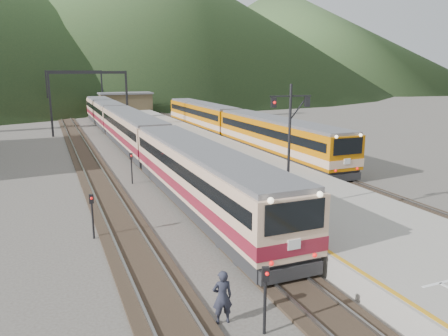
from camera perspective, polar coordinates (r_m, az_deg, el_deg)
name	(u,v)px	position (r m, az deg, el deg)	size (l,w,h in m)	color
track_main	(138,153)	(44.23, -11.18, 1.96)	(2.60, 200.00, 0.23)	black
track_far	(86,157)	(43.57, -17.63, 1.44)	(2.60, 200.00, 0.23)	black
track_second	(243,145)	(47.75, 2.48, 2.98)	(2.60, 200.00, 0.23)	black
platform	(198,148)	(43.67, -3.46, 2.62)	(8.00, 100.00, 1.00)	gray
gantry_near	(89,90)	(58.00, -17.21, 9.65)	(9.55, 0.25, 8.00)	black
gantry_far	(75,84)	(82.90, -18.91, 10.31)	(9.55, 0.25, 8.00)	black
station_shed	(126,101)	(82.06, -12.72, 8.55)	(9.40, 4.40, 3.10)	#4C402B
hill_b	(118,9)	(237.63, -13.74, 19.52)	(220.00, 220.00, 75.00)	#314C2A
hill_c	(277,37)	(243.96, 6.98, 16.64)	(160.00, 160.00, 50.00)	#314C2A
main_train	(132,129)	(46.30, -11.90, 4.99)	(3.11, 63.79, 3.80)	tan
second_train	(233,124)	(49.99, 1.15, 5.75)	(3.02, 41.11, 3.69)	#B66403
signal_mast	(289,134)	(22.43, 8.55, 4.41)	(2.19, 0.47, 6.48)	black
short_signal_a	(265,291)	(14.09, 5.40, -15.75)	(0.26, 0.23, 2.27)	black
short_signal_b	(131,164)	(32.31, -12.00, 0.49)	(0.26, 0.22, 2.27)	black
short_signal_c	(92,210)	(22.31, -16.85, -5.31)	(0.23, 0.17, 2.27)	black
worker	(222,297)	(14.84, -0.23, -16.49)	(0.68, 0.44, 1.85)	#21232F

